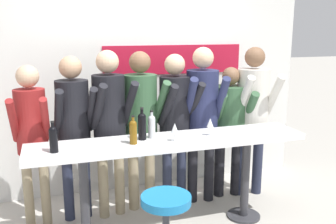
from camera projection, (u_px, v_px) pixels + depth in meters
name	position (u px, v px, depth m)	size (l,w,h in m)	color
back_wall	(141.00, 94.00, 4.75)	(4.34, 0.12, 2.41)	silver
tasting_table	(170.00, 153.00, 3.68)	(2.74, 0.52, 0.97)	white
bar_stool	(166.00, 222.00, 3.08)	(0.43, 0.43, 0.70)	#333338
person_far_left	(32.00, 128.00, 3.70)	(0.37, 0.50, 1.68)	gray
person_left	(73.00, 120.00, 3.85)	(0.44, 0.56, 1.76)	#23283D
person_center_left	(109.00, 115.00, 3.91)	(0.47, 0.60, 1.81)	gray
person_center	(141.00, 113.00, 4.10)	(0.47, 0.59, 1.79)	gray
person_center_right	(175.00, 113.00, 4.18)	(0.46, 0.58, 1.76)	#23283D
person_right	(202.00, 108.00, 4.25)	(0.49, 0.61, 1.83)	black
person_far_right	(230.00, 119.00, 4.45)	(0.51, 0.58, 1.59)	black
person_rightmost	(253.00, 105.00, 4.45)	(0.49, 0.60, 1.82)	#23283D
wine_bottle_0	(53.00, 138.00, 3.22)	(0.07, 0.07, 0.28)	black
wine_bottle_1	(133.00, 131.00, 3.46)	(0.07, 0.07, 0.27)	brown
wine_bottle_2	(142.00, 125.00, 3.59)	(0.08, 0.08, 0.32)	black
wine_bottle_3	(152.00, 125.00, 3.65)	(0.07, 0.07, 0.28)	#B7BCC1
wine_glass_0	(210.00, 123.00, 3.74)	(0.07, 0.07, 0.18)	silver
wine_glass_1	(175.00, 128.00, 3.55)	(0.07, 0.07, 0.18)	silver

